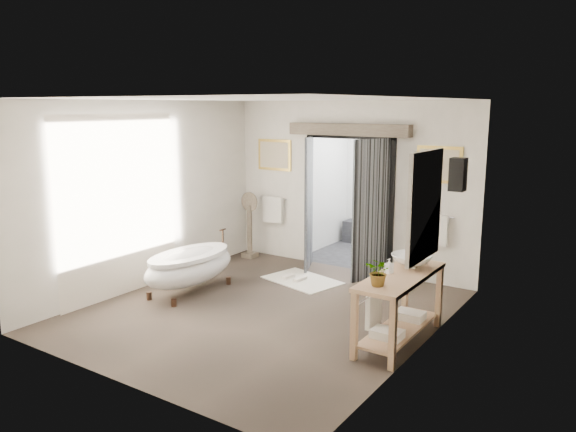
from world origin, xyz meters
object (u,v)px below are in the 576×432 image
(rug, at_px, (302,280))
(clawfoot_tub, at_px, (190,266))
(basin, at_px, (412,261))
(vanity, at_px, (398,302))

(rug, bearing_deg, clawfoot_tub, -128.70)
(basin, bearing_deg, rug, 150.60)
(clawfoot_tub, distance_m, vanity, 3.37)
(vanity, relative_size, basin, 3.18)
(clawfoot_tub, relative_size, vanity, 1.08)
(rug, bearing_deg, basin, -25.28)
(vanity, bearing_deg, rug, 147.85)
(clawfoot_tub, xyz_separation_m, rug, (1.14, 1.42, -0.40))
(vanity, relative_size, rug, 1.33)
(vanity, distance_m, rug, 2.69)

